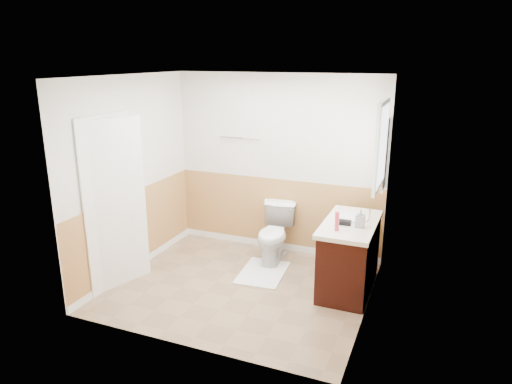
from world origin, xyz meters
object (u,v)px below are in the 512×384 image
at_px(toilet, 274,234).
at_px(lotion_bottle, 337,221).
at_px(vanity_cabinet, 349,258).
at_px(soap_dispenser, 360,218).
at_px(bath_mat, 263,273).

bearing_deg(toilet, lotion_bottle, -41.80).
bearing_deg(vanity_cabinet, soap_dispenser, -46.02).
distance_m(toilet, bath_mat, 0.57).
bearing_deg(vanity_cabinet, bath_mat, -179.08).
distance_m(bath_mat, soap_dispenser, 1.54).
bearing_deg(lotion_bottle, vanity_cabinet, 73.40).
xyz_separation_m(bath_mat, soap_dispenser, (1.22, -0.11, 0.95)).
xyz_separation_m(toilet, soap_dispenser, (1.22, -0.54, 0.57)).
distance_m(bath_mat, vanity_cabinet, 1.16).
relative_size(bath_mat, lotion_bottle, 3.64).
height_order(bath_mat, vanity_cabinet, vanity_cabinet).
relative_size(lotion_bottle, soap_dispenser, 1.03).
relative_size(toilet, lotion_bottle, 3.49).
bearing_deg(vanity_cabinet, toilet, 159.12).
bearing_deg(bath_mat, lotion_bottle, -17.69).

